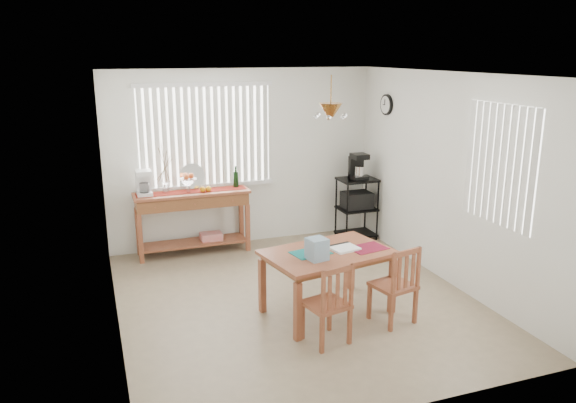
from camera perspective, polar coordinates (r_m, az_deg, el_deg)
name	(u,v)px	position (r m, az deg, el deg)	size (l,w,h in m)	color
ground	(296,300)	(6.71, 0.79, -9.98)	(4.00, 4.50, 0.01)	tan
room_shell	(296,158)	(6.20, 0.83, 4.44)	(4.20, 4.70, 2.70)	white
sideboard	(193,207)	(8.09, -9.61, -0.56)	(1.62, 0.46, 0.91)	#9A5234
sideboard_items	(171,183)	(7.98, -11.77, 1.85)	(1.54, 0.39, 0.70)	maroon
wire_cart	(357,203)	(8.72, 7.00, -0.10)	(0.56, 0.45, 0.95)	black
cart_items	(358,167)	(8.60, 7.09, 3.51)	(0.22, 0.27, 0.39)	black
dining_table	(328,258)	(6.18, 4.06, -5.78)	(1.49, 1.11, 0.72)	#9A5234
table_items	(324,249)	(5.96, 3.68, -4.83)	(1.10, 0.49, 0.23)	#147574
chair_left	(329,304)	(5.63, 4.14, -10.38)	(0.47, 0.47, 0.85)	#9A5234
chair_right	(396,285)	(6.12, 10.88, -8.37)	(0.48, 0.48, 0.87)	#9A5234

